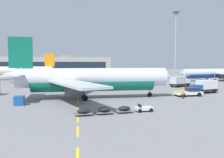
{
  "coord_description": "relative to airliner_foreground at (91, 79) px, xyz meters",
  "views": [
    {
      "loc": [
        18.11,
        -22.88,
        7.25
      ],
      "look_at": [
        25.74,
        29.88,
        3.59
      ],
      "focal_mm": 37.65,
      "sensor_mm": 36.0,
      "label": 1
    }
  ],
  "objects": [
    {
      "name": "airliner_far_center",
      "position": [
        49.75,
        40.72,
        -0.85
      ],
      "size": [
        27.22,
        26.69,
        9.57
      ],
      "color": "silver",
      "rests_on": "ground"
    },
    {
      "name": "baggage_train",
      "position": [
        2.56,
        -14.56,
        -3.42
      ],
      "size": [
        11.68,
        3.38,
        1.14
      ],
      "color": "silver",
      "rests_on": "ground"
    },
    {
      "name": "airliner_mid_left",
      "position": [
        -26.8,
        55.43,
        -0.29
      ],
      "size": [
        32.28,
        31.97,
        11.31
      ],
      "color": "silver",
      "rests_on": "ground"
    },
    {
      "name": "pushback_tug",
      "position": [
        21.41,
        0.75,
        -3.05
      ],
      "size": [
        6.23,
        3.62,
        2.08
      ],
      "color": "silver",
      "rests_on": "ground"
    },
    {
      "name": "terminal_satellite",
      "position": [
        -23.03,
        111.13,
        1.49
      ],
      "size": [
        81.78,
        25.1,
        12.45
      ],
      "color": "#9E998E",
      "rests_on": "ground"
    },
    {
      "name": "fuel_service_truck",
      "position": [
        27.88,
        19.74,
        -2.3
      ],
      "size": [
        7.29,
        5.46,
        3.14
      ],
      "color": "black",
      "rests_on": "ground"
    },
    {
      "name": "apron_light_mast_far",
      "position": [
        30.99,
        30.48,
        11.5
      ],
      "size": [
        1.8,
        1.8,
        24.84
      ],
      "color": "slate",
      "rests_on": "ground"
    },
    {
      "name": "uld_cargo_container",
      "position": [
        -12.59,
        -5.84,
        -3.15
      ],
      "size": [
        1.69,
        1.65,
        1.6
      ],
      "color": "#194C9E",
      "rests_on": "ground"
    },
    {
      "name": "ground",
      "position": [
        19.32,
        15.42,
        -3.95
      ],
      "size": [
        400.0,
        400.0,
        0.0
      ],
      "primitive_type": "plane",
      "color": "slate"
    },
    {
      "name": "catering_truck",
      "position": [
        27.31,
        4.65,
        -2.3
      ],
      "size": [
        7.4,
        4.45,
        3.14
      ],
      "color": "black",
      "rests_on": "ground"
    },
    {
      "name": "ground_crew_worker",
      "position": [
        18.42,
        -2.72,
        -2.97
      ],
      "size": [
        0.68,
        0.37,
        1.72
      ],
      "color": "#232328",
      "rests_on": "ground"
    },
    {
      "name": "airliner_foreground",
      "position": [
        0.0,
        0.0,
        0.0
      ],
      "size": [
        34.75,
        34.61,
        12.2
      ],
      "color": "silver",
      "rests_on": "ground"
    },
    {
      "name": "apron_paint_markings",
      "position": [
        -2.68,
        12.22,
        -3.95
      ],
      "size": [
        8.0,
        93.83,
        0.01
      ],
      "color": "yellow",
      "rests_on": "ground"
    }
  ]
}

